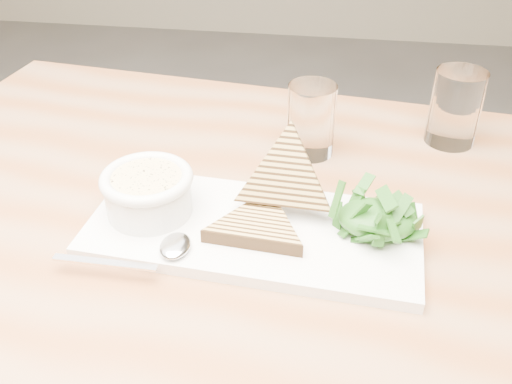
# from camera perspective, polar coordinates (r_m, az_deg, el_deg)

# --- Properties ---
(table_top) EXTENTS (1.30, 0.95, 0.04)m
(table_top) POSITION_cam_1_polar(r_m,az_deg,el_deg) (0.72, 2.23, -4.97)
(table_top) COLOR #986C48
(table_top) RESTS_ON ground
(table_leg_bl) EXTENTS (0.06, 0.06, 0.71)m
(table_leg_bl) POSITION_cam_1_polar(r_m,az_deg,el_deg) (1.37, -20.12, -5.13)
(table_leg_bl) COLOR #986C48
(table_leg_bl) RESTS_ON ground
(platter) EXTENTS (0.41, 0.21, 0.02)m
(platter) POSITION_cam_1_polar(r_m,az_deg,el_deg) (0.69, -0.25, -3.83)
(platter) COLOR white
(platter) RESTS_ON table_top
(soup_bowl) EXTENTS (0.10, 0.10, 0.04)m
(soup_bowl) POSITION_cam_1_polar(r_m,az_deg,el_deg) (0.71, -10.67, -0.52)
(soup_bowl) COLOR white
(soup_bowl) RESTS_ON platter
(soup) EXTENTS (0.09, 0.09, 0.01)m
(soup) POSITION_cam_1_polar(r_m,az_deg,el_deg) (0.69, -10.89, 1.22)
(soup) COLOR #EBCD8B
(soup) RESTS_ON soup_bowl
(bowl_rim) EXTENTS (0.11, 0.11, 0.01)m
(bowl_rim) POSITION_cam_1_polar(r_m,az_deg,el_deg) (0.69, -10.91, 1.36)
(bowl_rim) COLOR white
(bowl_rim) RESTS_ON soup_bowl
(sandwich_flat) EXTENTS (0.15, 0.15, 0.02)m
(sandwich_flat) POSITION_cam_1_polar(r_m,az_deg,el_deg) (0.67, 0.19, -3.41)
(sandwich_flat) COLOR tan
(sandwich_flat) RESTS_ON platter
(sandwich_lean) EXTENTS (0.14, 0.14, 0.16)m
(sandwich_lean) POSITION_cam_1_polar(r_m,az_deg,el_deg) (0.69, 2.99, 1.40)
(sandwich_lean) COLOR tan
(sandwich_lean) RESTS_ON sandwich_flat
(salad_base) EXTENTS (0.09, 0.07, 0.04)m
(salad_base) POSITION_cam_1_polar(r_m,az_deg,el_deg) (0.68, 12.04, -2.64)
(salad_base) COLOR #164B0E
(salad_base) RESTS_ON platter
(arugula_pile) EXTENTS (0.11, 0.10, 0.05)m
(arugula_pile) POSITION_cam_1_polar(r_m,az_deg,el_deg) (0.68, 12.14, -2.02)
(arugula_pile) COLOR #2F6322
(arugula_pile) RESTS_ON platter
(spoon_bowl) EXTENTS (0.04, 0.05, 0.01)m
(spoon_bowl) POSITION_cam_1_polar(r_m,az_deg,el_deg) (0.65, -8.09, -5.35)
(spoon_bowl) COLOR silver
(spoon_bowl) RESTS_ON platter
(spoon_handle) EXTENTS (0.12, 0.01, 0.00)m
(spoon_handle) POSITION_cam_1_polar(r_m,az_deg,el_deg) (0.65, -14.88, -6.83)
(spoon_handle) COLOR silver
(spoon_handle) RESTS_ON platter
(glass_near) EXTENTS (0.07, 0.07, 0.11)m
(glass_near) POSITION_cam_1_polar(r_m,az_deg,el_deg) (0.84, 5.53, 7.19)
(glass_near) COLOR white
(glass_near) RESTS_ON table_top
(glass_far) EXTENTS (0.07, 0.07, 0.11)m
(glass_far) POSITION_cam_1_polar(r_m,az_deg,el_deg) (0.91, 19.31, 7.98)
(glass_far) COLOR white
(glass_far) RESTS_ON table_top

